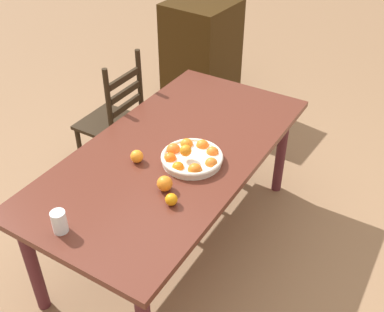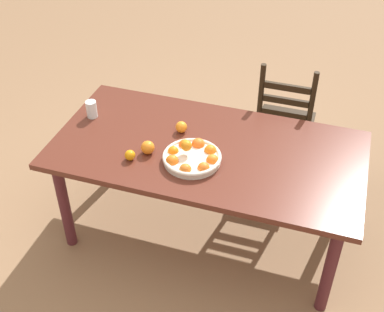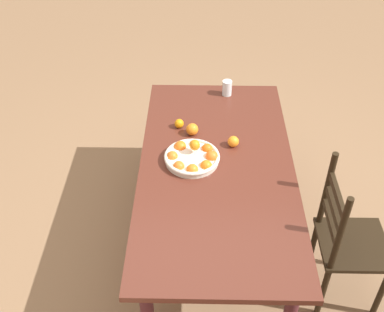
# 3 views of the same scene
# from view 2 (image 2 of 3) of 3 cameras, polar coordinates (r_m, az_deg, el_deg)

# --- Properties ---
(ground_plane) EXTENTS (12.00, 12.00, 0.00)m
(ground_plane) POSITION_cam_2_polar(r_m,az_deg,el_deg) (3.49, 1.49, -8.49)
(ground_plane) COLOR #8C6A4A
(dining_table) EXTENTS (1.84, 0.93, 0.72)m
(dining_table) POSITION_cam_2_polar(r_m,az_deg,el_deg) (3.05, 1.68, -0.25)
(dining_table) COLOR #56281D
(dining_table) RESTS_ON ground
(chair_near_window) EXTENTS (0.40, 0.40, 0.99)m
(chair_near_window) POSITION_cam_2_polar(r_m,az_deg,el_deg) (3.70, 10.31, 3.42)
(chair_near_window) COLOR black
(chair_near_window) RESTS_ON ground
(fruit_bowl) EXTENTS (0.34, 0.34, 0.13)m
(fruit_bowl) POSITION_cam_2_polar(r_m,az_deg,el_deg) (2.89, 0.02, -0.12)
(fruit_bowl) COLOR silver
(fruit_bowl) RESTS_ON dining_table
(orange_loose_0) EXTENTS (0.07, 0.07, 0.07)m
(orange_loose_0) POSITION_cam_2_polar(r_m,az_deg,el_deg) (3.11, -1.21, 3.27)
(orange_loose_0) COLOR orange
(orange_loose_0) RESTS_ON dining_table
(orange_loose_1) EXTENTS (0.06, 0.06, 0.06)m
(orange_loose_1) POSITION_cam_2_polar(r_m,az_deg,el_deg) (2.92, -6.98, 0.09)
(orange_loose_1) COLOR orange
(orange_loose_1) RESTS_ON dining_table
(orange_loose_2) EXTENTS (0.08, 0.08, 0.08)m
(orange_loose_2) POSITION_cam_2_polar(r_m,az_deg,el_deg) (2.95, -4.99, 0.96)
(orange_loose_2) COLOR orange
(orange_loose_2) RESTS_ON dining_table
(drinking_glass) EXTENTS (0.07, 0.07, 0.11)m
(drinking_glass) POSITION_cam_2_polar(r_m,az_deg,el_deg) (3.30, -11.22, 5.18)
(drinking_glass) COLOR silver
(drinking_glass) RESTS_ON dining_table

